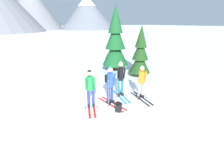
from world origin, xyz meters
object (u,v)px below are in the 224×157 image
object	(u,v)px
skier_in_blue	(110,83)
backpack_on_snow_front	(119,107)
skier_in_green	(90,86)
skier_in_black	(121,77)
skier_in_orange	(141,81)
pine_tree_mid	(115,42)
pine_tree_near	(140,54)

from	to	relation	value
skier_in_blue	backpack_on_snow_front	distance (m)	1.16
skier_in_green	backpack_on_snow_front	distance (m)	1.55
skier_in_green	skier_in_black	bearing A→B (deg)	6.25
skier_in_orange	pine_tree_mid	size ratio (longest dim) A/B	0.35
pine_tree_near	skier_in_green	bearing A→B (deg)	-156.43
skier_in_blue	backpack_on_snow_front	size ratio (longest dim) A/B	4.66
skier_in_orange	pine_tree_near	size ratio (longest dim) A/B	0.49
skier_in_black	pine_tree_mid	size ratio (longest dim) A/B	0.38
skier_in_green	pine_tree_mid	size ratio (longest dim) A/B	0.36
backpack_on_snow_front	skier_in_black	bearing A→B (deg)	52.18
skier_in_orange	pine_tree_mid	xyz separation A→B (m)	(1.66, 4.90, 1.32)
skier_in_black	pine_tree_near	bearing A→B (deg)	32.30
skier_in_green	skier_in_blue	size ratio (longest dim) A/B	0.96
skier_in_blue	pine_tree_near	distance (m)	4.54
skier_in_orange	backpack_on_snow_front	distance (m)	1.87
skier_in_blue	pine_tree_near	world-z (taller)	pine_tree_near
pine_tree_mid	backpack_on_snow_front	distance (m)	6.61
skier_in_black	skier_in_orange	size ratio (longest dim) A/B	1.08
pine_tree_mid	backpack_on_snow_front	world-z (taller)	pine_tree_mid
skier_in_blue	skier_in_black	distance (m)	0.98
backpack_on_snow_front	pine_tree_mid	bearing A→B (deg)	58.10
skier_in_orange	pine_tree_near	distance (m)	3.54
skier_in_black	pine_tree_near	distance (m)	3.58
skier_in_black	pine_tree_mid	xyz separation A→B (m)	(2.39, 4.14, 1.22)
skier_in_blue	skier_in_green	bearing A→B (deg)	166.33
skier_in_black	backpack_on_snow_front	size ratio (longest dim) A/B	4.71
skier_in_green	skier_in_orange	xyz separation A→B (m)	(2.52, -0.57, -0.06)
pine_tree_mid	pine_tree_near	bearing A→B (deg)	-75.20
skier_in_black	pine_tree_near	world-z (taller)	pine_tree_near
pine_tree_near	skier_in_black	bearing A→B (deg)	-147.70
pine_tree_near	pine_tree_mid	distance (m)	2.41
skier_in_green	backpack_on_snow_front	size ratio (longest dim) A/B	4.48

